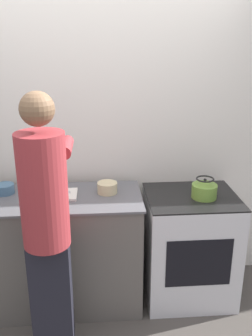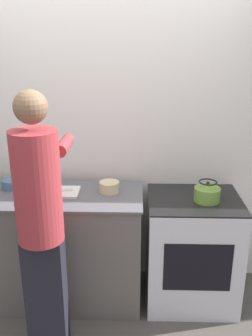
{
  "view_description": "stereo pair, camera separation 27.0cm",
  "coord_description": "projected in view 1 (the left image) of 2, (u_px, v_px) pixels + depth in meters",
  "views": [
    {
      "loc": [
        0.02,
        -2.34,
        2.09
      ],
      "look_at": [
        0.22,
        0.2,
        1.19
      ],
      "focal_mm": 40.0,
      "sensor_mm": 36.0,
      "label": 1
    },
    {
      "loc": [
        0.29,
        -2.35,
        2.09
      ],
      "look_at": [
        0.22,
        0.2,
        1.19
      ],
      "focal_mm": 40.0,
      "sensor_mm": 36.0,
      "label": 2
    }
  ],
  "objects": [
    {
      "name": "ground_plane",
      "position": [
        100.0,
        322.0,
        2.89
      ],
      "size": [
        12.0,
        12.0,
        0.0
      ],
      "primitive_type": "plane",
      "color": "#4C4742"
    },
    {
      "name": "cutting_board",
      "position": [
        51.0,
        195.0,
        2.84
      ],
      "size": [
        0.39,
        0.22,
        0.02
      ],
      "color": "silver",
      "rests_on": "counter"
    },
    {
      "name": "person",
      "position": [
        46.0,
        223.0,
        2.31
      ],
      "size": [
        0.33,
        0.57,
        1.81
      ],
      "color": "black",
      "rests_on": "ground_plane"
    },
    {
      "name": "bowl_prep",
      "position": [
        5.0,
        189.0,
        2.89
      ],
      "size": [
        0.14,
        0.14,
        0.07
      ],
      "color": "#426684",
      "rests_on": "counter"
    },
    {
      "name": "oven",
      "position": [
        189.0,
        246.0,
        3.08
      ],
      "size": [
        0.71,
        0.61,
        0.91
      ],
      "color": "silver",
      "rests_on": "ground_plane"
    },
    {
      "name": "wall_back",
      "position": [
        95.0,
        137.0,
        3.1
      ],
      "size": [
        8.0,
        0.05,
        2.6
      ],
      "color": "silver",
      "rests_on": "ground_plane"
    },
    {
      "name": "knife",
      "position": [
        57.0,
        193.0,
        2.85
      ],
      "size": [
        0.19,
        0.06,
        0.01
      ],
      "rotation": [
        0.0,
        0.0,
        0.12
      ],
      "color": "silver",
      "rests_on": "cutting_board"
    },
    {
      "name": "bowl_mixing",
      "position": [
        107.0,
        188.0,
        2.89
      ],
      "size": [
        0.15,
        0.15,
        0.08
      ],
      "color": "#C6B789",
      "rests_on": "counter"
    },
    {
      "name": "kettle",
      "position": [
        204.0,
        189.0,
        2.88
      ],
      "size": [
        0.2,
        0.2,
        0.16
      ],
      "color": "olive",
      "rests_on": "oven"
    },
    {
      "name": "counter",
      "position": [
        50.0,
        251.0,
        2.98
      ],
      "size": [
        1.46,
        0.6,
        0.94
      ],
      "color": "#5B5651",
      "rests_on": "ground_plane"
    }
  ]
}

